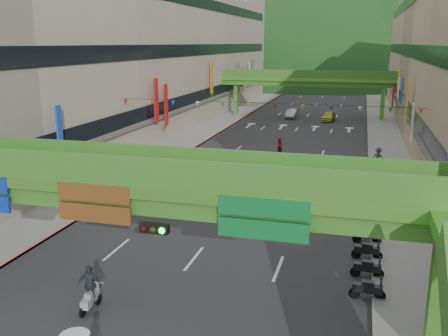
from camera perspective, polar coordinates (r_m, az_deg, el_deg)
road_slab at (r=62.58m, az=7.82°, el=3.79°), size 18.00×140.00×0.02m
sidewalk_left at (r=64.90m, az=-1.87°, el=4.34°), size 4.00×140.00×0.15m
sidewalk_right at (r=62.13m, az=17.93°, el=3.22°), size 4.00×140.00×0.15m
curb_left at (r=64.37m, az=-0.25°, el=4.28°), size 0.20×140.00×0.18m
curb_right at (r=62.06m, az=16.18°, el=3.35°), size 0.20×140.00×0.18m
building_row_left at (r=66.76m, az=-8.61°, el=12.57°), size 12.80×95.00×19.00m
overpass_near at (r=18.85m, az=-7.49°, el=-4.18°), size 28.00×12.27×7.10m
overpass_far at (r=76.70m, az=9.49°, el=9.68°), size 28.00×2.20×7.10m
hill_left at (r=172.97m, az=7.84°, el=10.31°), size 168.00×140.00×112.00m
hill_right at (r=192.15m, az=20.76°, el=9.92°), size 208.00×176.00×128.00m
bunting_string at (r=42.16m, az=4.37°, el=7.10°), size 26.00×0.36×0.47m
scooter_rider_mid at (r=50.39m, az=6.40°, el=2.42°), size 0.76×1.60×1.86m
scooter_rider_left at (r=22.32m, az=-15.11°, el=-13.13°), size 1.06×1.60×2.09m
scooter_rider_far at (r=34.19m, az=-4.62°, el=-3.01°), size 0.84×1.60×2.06m
parked_scooter_row at (r=28.56m, az=16.04°, el=-8.17°), size 1.60×11.55×1.08m
car_silver at (r=76.81m, az=7.77°, el=6.22°), size 1.65×4.28×1.39m
car_yellow at (r=74.44m, az=11.86°, el=5.81°), size 2.05×4.31×1.42m
pedestrian_dark at (r=40.54m, az=20.81°, el=-1.47°), size 1.05×0.85×1.66m
pedestrian_blue at (r=47.18m, az=17.20°, el=1.00°), size 0.95×0.74×1.79m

